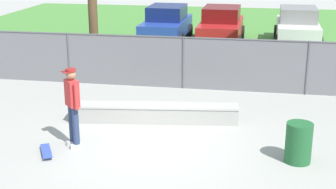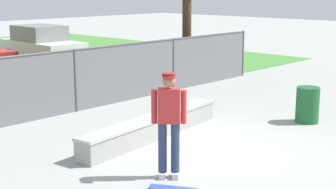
% 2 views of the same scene
% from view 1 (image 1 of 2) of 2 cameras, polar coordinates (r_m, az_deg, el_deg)
% --- Properties ---
extents(ground_plane, '(80.00, 80.00, 0.00)m').
position_cam_1_polar(ground_plane, '(11.32, -1.79, -6.06)').
color(ground_plane, '#9E9E99').
extents(grass_strip, '(27.24, 20.00, 0.02)m').
position_cam_1_polar(grass_strip, '(25.69, 5.13, 7.28)').
color(grass_strip, '#478438').
rests_on(grass_strip, ground).
extents(concrete_ledge, '(4.39, 1.04, 0.49)m').
position_cam_1_polar(concrete_ledge, '(12.71, -1.64, -2.19)').
color(concrete_ledge, '#999993').
rests_on(concrete_ledge, ground).
extents(skateboarder, '(0.45, 0.47, 1.84)m').
position_cam_1_polar(skateboarder, '(11.17, -11.07, -1.06)').
color(skateboarder, beige).
rests_on(skateboarder, ground).
extents(skateboard, '(0.56, 0.80, 0.09)m').
position_cam_1_polar(skateboard, '(11.23, -14.01, -6.42)').
color(skateboard, '#334CB2').
rests_on(skateboard, ground).
extents(chainlink_fence, '(15.31, 0.07, 1.68)m').
position_cam_1_polar(chainlink_fence, '(15.48, 1.77, 4.00)').
color(chainlink_fence, '#4C4C51').
rests_on(chainlink_fence, ground).
extents(car_blue, '(2.09, 4.24, 1.66)m').
position_cam_1_polar(car_blue, '(23.06, -0.17, 8.28)').
color(car_blue, '#233D9E').
rests_on(car_blue, ground).
extents(car_red, '(2.09, 4.24, 1.66)m').
position_cam_1_polar(car_red, '(22.78, 6.21, 8.06)').
color(car_red, '#B21E1E').
rests_on(car_red, ground).
extents(car_white, '(2.09, 4.24, 1.66)m').
position_cam_1_polar(car_white, '(23.21, 14.87, 7.76)').
color(car_white, silver).
rests_on(car_white, ground).
extents(trash_bin, '(0.56, 0.56, 0.88)m').
position_cam_1_polar(trash_bin, '(10.76, 14.99, -5.46)').
color(trash_bin, '#1E592D').
rests_on(trash_bin, ground).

